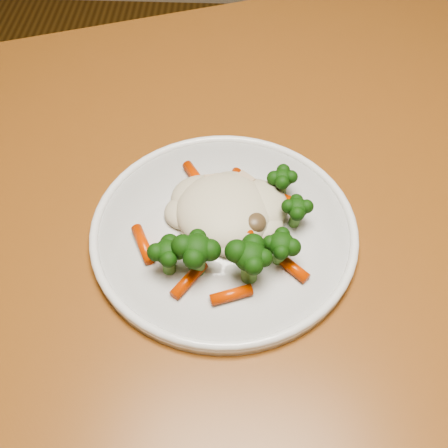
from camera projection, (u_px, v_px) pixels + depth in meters
The scene contains 3 objects.
dining_table at pixel (255, 251), 0.73m from camera, with size 1.53×1.27×0.75m.
plate at pixel (224, 232), 0.63m from camera, with size 0.29×0.29×0.01m, color silver.
meal at pixel (230, 221), 0.60m from camera, with size 0.20×0.20×0.05m.
Camera 1 is at (-0.15, -0.68, 1.25)m, focal length 45.00 mm.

